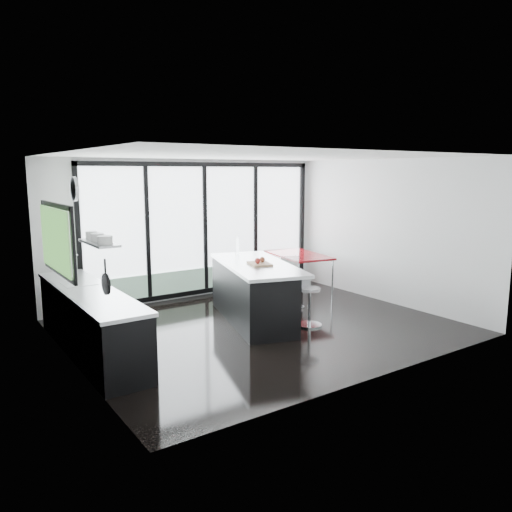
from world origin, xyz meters
TOP-DOWN VIEW (x-y plane):
  - floor at (0.00, 0.00)m, footprint 6.00×5.00m
  - ceiling at (0.00, 0.00)m, footprint 6.00×5.00m
  - wall_back at (0.27, 2.47)m, footprint 6.00×0.09m
  - wall_front at (0.00, -2.50)m, footprint 6.00×0.00m
  - wall_left at (-2.97, 0.27)m, footprint 0.26×5.00m
  - wall_right at (3.00, 0.00)m, footprint 0.00×5.00m
  - counter_cabinets at (-2.67, 0.40)m, footprint 0.69×3.24m
  - island at (0.09, 0.40)m, footprint 1.70×2.67m
  - bar_stool_near at (0.71, -0.39)m, footprint 0.46×0.46m
  - bar_stool_far at (1.17, 0.65)m, footprint 0.60×0.60m
  - red_table at (2.02, 1.52)m, footprint 1.15×1.69m

SIDE VIEW (x-z plane):
  - floor at x=0.00m, z-range 0.00..0.00m
  - bar_stool_near at x=0.71m, z-range 0.00..0.66m
  - bar_stool_far at x=1.17m, z-range 0.00..0.75m
  - red_table at x=2.02m, z-range 0.00..0.84m
  - counter_cabinets at x=-2.67m, z-range -0.22..1.14m
  - island at x=0.09m, z-range -0.14..1.17m
  - wall_back at x=0.27m, z-range -0.13..2.67m
  - wall_front at x=0.00m, z-range 0.00..2.80m
  - wall_right at x=3.00m, z-range 0.00..2.80m
  - wall_left at x=-2.97m, z-range 0.16..2.96m
  - ceiling at x=0.00m, z-range 2.80..2.80m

